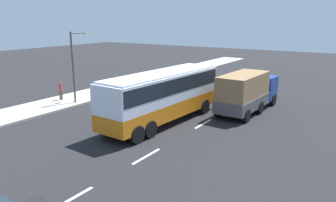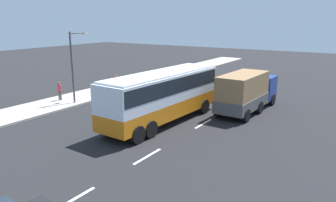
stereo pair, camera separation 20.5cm
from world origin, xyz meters
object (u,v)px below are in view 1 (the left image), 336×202
Objects in this scene: cargo_truck at (247,91)px; pedestrian_at_crossing at (60,89)px; pedestrian_near_curb at (116,81)px; street_lamp at (75,61)px; coach_bus at (163,92)px.

cargo_truck reaches higher than pedestrian_at_crossing.
cargo_truck is 13.44m from pedestrian_near_curb.
pedestrian_at_crossing is 3.14m from street_lamp.
cargo_truck is 14.46m from street_lamp.
pedestrian_at_crossing is 0.28× the size of street_lamp.
cargo_truck is at bearing 36.47° from pedestrian_at_crossing.
pedestrian_near_curb is at bearing 2.71° from street_lamp.
coach_bus is at bearing -92.50° from street_lamp.
street_lamp is (-5.59, 13.18, 2.02)m from cargo_truck.
pedestrian_near_curb is at bearing 62.03° from coach_bus.
coach_bus is 6.68× the size of pedestrian_near_curb.
coach_bus reaches higher than cargo_truck.
street_lamp reaches higher than coach_bus.
street_lamp is at bearing 25.88° from pedestrian_at_crossing.
coach_bus reaches higher than pedestrian_at_crossing.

